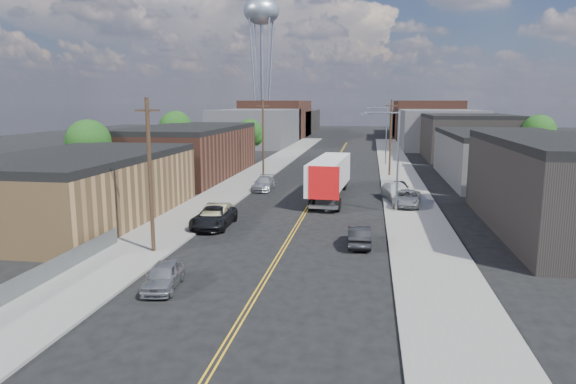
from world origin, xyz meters
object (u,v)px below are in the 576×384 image
(car_right_oncoming, at_px, (359,236))
(car_right_lot_b, at_px, (397,191))
(water_tower, at_px, (261,16))
(semi_truck, at_px, (331,174))
(car_left_b, at_px, (216,215))
(car_left_c, at_px, (214,217))
(car_left_d, at_px, (264,184))
(car_right_lot_c, at_px, (400,187))
(car_right_lot_a, at_px, (407,198))
(car_left_a, at_px, (163,276))

(car_right_oncoming, xyz_separation_m, car_right_lot_b, (3.33, 16.85, 0.25))
(water_tower, xyz_separation_m, semi_truck, (23.66, -78.41, -28.26))
(semi_truck, height_order, car_left_b, semi_truck)
(car_left_b, height_order, car_left_c, car_left_b)
(car_left_c, distance_m, car_right_oncoming, 11.93)
(car_left_d, distance_m, car_right_lot_c, 14.88)
(car_left_d, bearing_deg, semi_truck, -23.24)
(car_right_oncoming, bearing_deg, car_right_lot_c, -103.52)
(water_tower, relative_size, car_right_lot_b, 6.63)
(water_tower, bearing_deg, car_left_d, -78.00)
(semi_truck, distance_m, car_left_c, 16.45)
(car_left_b, distance_m, car_right_oncoming, 12.15)
(car_left_c, xyz_separation_m, car_right_lot_b, (14.73, 13.32, 0.15))
(car_right_oncoming, bearing_deg, semi_truck, -82.11)
(car_left_b, height_order, car_right_oncoming, car_left_b)
(car_left_b, xyz_separation_m, car_right_lot_c, (15.24, 16.00, 0.01))
(car_left_c, bearing_deg, car_right_lot_b, 40.88)
(car_right_lot_a, bearing_deg, car_right_oncoming, -99.69)
(car_left_a, relative_size, car_right_lot_b, 0.73)
(car_left_a, relative_size, car_left_d, 0.79)
(car_left_c, bearing_deg, water_tower, 98.31)
(semi_truck, relative_size, car_right_oncoming, 3.76)
(car_right_oncoming, xyz_separation_m, car_right_lot_c, (3.84, 20.19, 0.13))
(car_right_lot_a, relative_size, car_right_lot_b, 0.93)
(water_tower, height_order, car_right_oncoming, water_tower)
(car_left_a, bearing_deg, water_tower, 91.56)
(car_left_a, relative_size, car_right_oncoming, 0.94)
(car_left_a, bearing_deg, car_right_lot_b, 55.91)
(car_left_c, height_order, car_right_lot_a, car_left_c)
(car_left_d, relative_size, car_right_lot_a, 0.98)
(semi_truck, xyz_separation_m, car_left_a, (-6.66, -27.63, -1.70))
(car_left_c, relative_size, car_right_lot_b, 1.05)
(semi_truck, bearing_deg, water_tower, 110.71)
(water_tower, xyz_separation_m, car_left_c, (15.60, -92.66, -29.84))
(semi_truck, xyz_separation_m, car_right_lot_a, (7.43, -4.02, -1.52))
(car_right_lot_c, bearing_deg, car_right_oncoming, -108.83)
(car_left_b, bearing_deg, car_left_d, 87.60)
(car_right_lot_c, bearing_deg, car_left_a, -122.80)
(car_left_b, relative_size, car_left_d, 0.98)
(car_right_lot_b, bearing_deg, car_right_oncoming, -114.41)
(water_tower, height_order, semi_truck, water_tower)
(car_left_b, relative_size, car_right_lot_a, 0.96)
(car_right_lot_c, bearing_deg, semi_truck, -169.49)
(water_tower, xyz_separation_m, car_right_lot_a, (31.09, -82.43, -29.78))
(car_left_b, bearing_deg, car_right_lot_b, 39.60)
(car_left_a, xyz_separation_m, car_right_lot_c, (13.84, 30.04, 0.15))
(water_tower, distance_m, car_right_lot_b, 89.98)
(car_left_c, bearing_deg, semi_truck, 59.26)
(water_tower, relative_size, car_left_a, 9.14)
(car_right_lot_b, relative_size, car_right_lot_c, 1.37)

